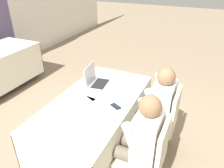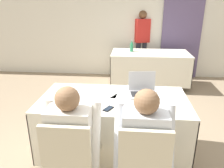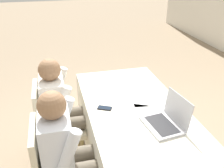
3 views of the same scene
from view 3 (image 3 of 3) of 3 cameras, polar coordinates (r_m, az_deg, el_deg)
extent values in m
cube|color=silver|center=(2.25, 5.27, -5.34)|extent=(1.65, 0.85, 0.02)
cube|color=silver|center=(2.35, -5.08, -13.28)|extent=(1.65, 0.01, 0.62)
cube|color=silver|center=(2.58, 13.99, -10.02)|extent=(1.65, 0.01, 0.62)
cube|color=silver|center=(3.09, 0.11, -2.54)|extent=(0.01, 0.85, 0.62)
cylinder|color=#333333|center=(2.67, 4.63, -17.91)|extent=(0.06, 0.06, 0.12)
cube|color=#B7B7BC|center=(2.02, 11.30, -9.27)|extent=(0.35, 0.28, 0.02)
cube|color=black|center=(2.01, 11.32, -9.03)|extent=(0.30, 0.20, 0.00)
cube|color=#B7B7BC|center=(2.02, 14.81, -5.49)|extent=(0.32, 0.07, 0.23)
cube|color=black|center=(2.02, 14.81, -5.49)|extent=(0.29, 0.06, 0.20)
cube|color=black|center=(2.20, -1.69, -5.51)|extent=(0.11, 0.14, 0.01)
cube|color=#192333|center=(2.20, -1.69, -5.40)|extent=(0.10, 0.12, 0.00)
cube|color=white|center=(2.18, 8.09, -6.31)|extent=(0.32, 0.36, 0.00)
cube|color=white|center=(2.35, 8.26, -3.75)|extent=(0.24, 0.32, 0.00)
cylinder|color=tan|center=(2.59, -6.71, -15.47)|extent=(0.04, 0.04, 0.39)
cylinder|color=tan|center=(2.87, -7.71, -10.84)|extent=(0.04, 0.04, 0.39)
cylinder|color=tan|center=(2.59, -14.74, -16.36)|extent=(0.04, 0.04, 0.39)
cylinder|color=tan|center=(2.87, -14.84, -11.63)|extent=(0.04, 0.04, 0.39)
cube|color=beige|center=(2.59, -11.44, -9.71)|extent=(0.44, 0.44, 0.05)
cube|color=beige|center=(2.46, -16.62, -5.48)|extent=(0.40, 0.04, 0.45)
cube|color=beige|center=(1.96, -16.91, -14.90)|extent=(0.40, 0.04, 0.45)
cylinder|color=#665B4C|center=(2.46, -8.44, -8.89)|extent=(0.13, 0.42, 0.13)
cylinder|color=#665B4C|center=(2.61, -8.89, -6.65)|extent=(0.13, 0.42, 0.13)
cylinder|color=#665B4C|center=(2.66, -4.06, -13.45)|extent=(0.10, 0.10, 0.44)
cylinder|color=#665B4C|center=(2.79, -4.74, -11.13)|extent=(0.10, 0.10, 0.44)
cube|color=silver|center=(2.43, -13.21, -4.41)|extent=(0.36, 0.22, 0.52)
cylinder|color=silver|center=(2.25, -12.00, -6.83)|extent=(0.08, 0.26, 0.54)
cylinder|color=silver|center=(2.61, -12.53, -1.86)|extent=(0.08, 0.26, 0.54)
sphere|color=#8C6647|center=(2.27, -14.12, 3.17)|extent=(0.20, 0.20, 0.20)
cylinder|color=#665B4C|center=(2.12, -7.06, -15.59)|extent=(0.13, 0.42, 0.13)
cube|color=silver|center=(1.92, -12.49, -13.68)|extent=(0.36, 0.22, 0.52)
cylinder|color=silver|center=(1.76, -10.80, -17.70)|extent=(0.08, 0.26, 0.54)
cylinder|color=silver|center=(2.09, -11.69, -9.74)|extent=(0.08, 0.26, 0.54)
sphere|color=#8C6647|center=(1.72, -13.62, -4.74)|extent=(0.20, 0.20, 0.20)
camera|label=1|loc=(3.64, -22.83, 27.37)|focal=35.00mm
camera|label=2|loc=(2.25, -59.35, 9.67)|focal=35.00mm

